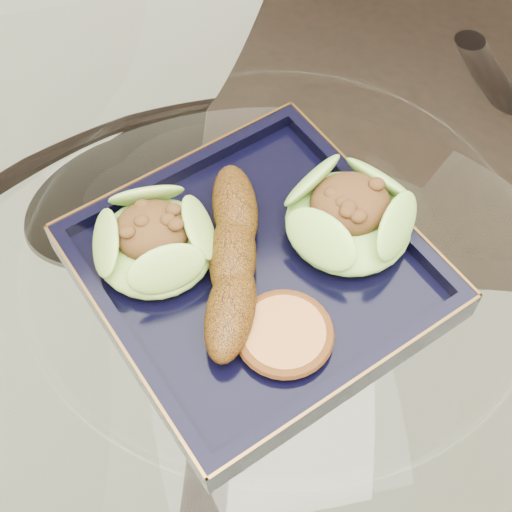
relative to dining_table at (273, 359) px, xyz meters
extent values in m
plane|color=silver|center=(0.00, 0.00, -0.60)|extent=(4.00, 4.00, 0.00)
cylinder|color=white|center=(0.00, 0.00, 0.16)|extent=(1.10, 1.10, 0.01)
torus|color=black|center=(0.00, 0.00, 0.16)|extent=(1.13, 1.13, 0.02)
torus|color=black|center=(0.00, 0.00, -0.48)|extent=(0.81, 0.81, 0.02)
cylinder|color=black|center=(0.28, 0.28, -0.22)|extent=(0.04, 0.04, 0.75)
cylinder|color=black|center=(-0.28, 0.28, -0.22)|extent=(0.04, 0.04, 0.75)
cube|color=black|center=(0.24, 0.35, -0.16)|extent=(0.51, 0.51, 0.04)
cylinder|color=black|center=(0.02, 0.26, -0.39)|extent=(0.03, 0.03, 0.42)
cylinder|color=black|center=(0.33, 0.13, -0.39)|extent=(0.03, 0.03, 0.42)
cylinder|color=black|center=(0.15, 0.57, -0.39)|extent=(0.03, 0.03, 0.42)
cylinder|color=black|center=(0.46, 0.43, -0.39)|extent=(0.03, 0.03, 0.42)
cube|color=black|center=(-0.02, 0.00, 0.17)|extent=(0.36, 0.36, 0.02)
ellipsoid|color=olive|center=(-0.10, 0.03, 0.20)|extent=(0.13, 0.13, 0.04)
ellipsoid|color=#5CA730|center=(0.07, 0.03, 0.20)|extent=(0.14, 0.14, 0.04)
ellipsoid|color=#573309|center=(-0.04, 0.01, 0.20)|extent=(0.08, 0.19, 0.04)
cylinder|color=#A56837|center=(-0.01, -0.07, 0.19)|extent=(0.09, 0.09, 0.01)
camera|label=1|loc=(-0.08, -0.32, 0.71)|focal=50.00mm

